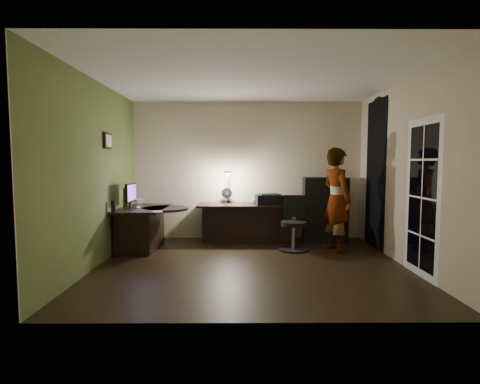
{
  "coord_description": "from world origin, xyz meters",
  "views": [
    {
      "loc": [
        -0.19,
        -5.43,
        1.52
      ],
      "look_at": [
        -0.15,
        1.05,
        1.0
      ],
      "focal_mm": 28.0,
      "sensor_mm": 36.0,
      "label": 1
    }
  ],
  "objects_px": {
    "desk_left": "(143,229)",
    "person": "(337,200)",
    "cabinet": "(325,210)",
    "office_chair": "(294,223)",
    "monitor": "(130,200)",
    "desk_right": "(248,223)"
  },
  "relations": [
    {
      "from": "desk_left",
      "to": "monitor",
      "type": "xyz_separation_m",
      "value": [
        -0.18,
        -0.16,
        0.52
      ]
    },
    {
      "from": "cabinet",
      "to": "monitor",
      "type": "height_order",
      "value": "cabinet"
    },
    {
      "from": "desk_left",
      "to": "monitor",
      "type": "height_order",
      "value": "monitor"
    },
    {
      "from": "cabinet",
      "to": "desk_left",
      "type": "bearing_deg",
      "value": -166.22
    },
    {
      "from": "monitor",
      "to": "office_chair",
      "type": "relative_size",
      "value": 0.51
    },
    {
      "from": "person",
      "to": "desk_right",
      "type": "bearing_deg",
      "value": 43.54
    },
    {
      "from": "office_chair",
      "to": "monitor",
      "type": "bearing_deg",
      "value": -169.01
    },
    {
      "from": "monitor",
      "to": "desk_right",
      "type": "bearing_deg",
      "value": 22.71
    },
    {
      "from": "desk_right",
      "to": "cabinet",
      "type": "distance_m",
      "value": 1.48
    },
    {
      "from": "cabinet",
      "to": "person",
      "type": "relative_size",
      "value": 0.7
    },
    {
      "from": "office_chair",
      "to": "person",
      "type": "relative_size",
      "value": 0.53
    },
    {
      "from": "cabinet",
      "to": "office_chair",
      "type": "xyz_separation_m",
      "value": [
        -0.7,
        -0.72,
        -0.14
      ]
    },
    {
      "from": "desk_left",
      "to": "cabinet",
      "type": "bearing_deg",
      "value": 13.07
    },
    {
      "from": "office_chair",
      "to": "desk_left",
      "type": "bearing_deg",
      "value": -172.41
    },
    {
      "from": "office_chair",
      "to": "person",
      "type": "xyz_separation_m",
      "value": [
        0.72,
        -0.04,
        0.41
      ]
    },
    {
      "from": "desk_left",
      "to": "office_chair",
      "type": "distance_m",
      "value": 2.61
    },
    {
      "from": "desk_right",
      "to": "monitor",
      "type": "bearing_deg",
      "value": -157.57
    },
    {
      "from": "cabinet",
      "to": "monitor",
      "type": "xyz_separation_m",
      "value": [
        -3.49,
        -0.79,
        0.27
      ]
    },
    {
      "from": "monitor",
      "to": "office_chair",
      "type": "bearing_deg",
      "value": 3.14
    },
    {
      "from": "desk_right",
      "to": "office_chair",
      "type": "distance_m",
      "value": 1.04
    },
    {
      "from": "desk_left",
      "to": "person",
      "type": "height_order",
      "value": "person"
    },
    {
      "from": "person",
      "to": "office_chair",
      "type": "bearing_deg",
      "value": 67.37
    }
  ]
}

